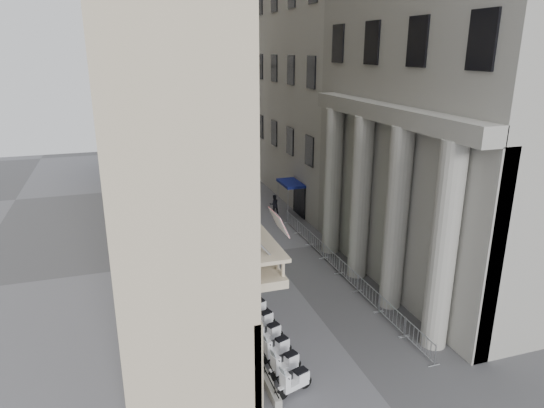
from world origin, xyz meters
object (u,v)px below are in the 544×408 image
at_px(scooter_0, 295,393).
at_px(pedestrian_a, 252,205).
at_px(street_lamp, 220,175).
at_px(info_kiosk, 222,272).
at_px(security_tent, 220,212).
at_px(pedestrian_b, 274,204).

xyz_separation_m(scooter_0, pedestrian_a, (4.47, 22.57, 0.84)).
bearing_deg(street_lamp, info_kiosk, -125.77).
bearing_deg(pedestrian_a, security_tent, 48.05).
xyz_separation_m(security_tent, street_lamp, (0.94, 4.08, 1.53)).
relative_size(info_kiosk, pedestrian_b, 1.22).
relative_size(scooter_0, pedestrian_b, 0.88).
bearing_deg(pedestrian_b, pedestrian_a, -9.32).
distance_m(scooter_0, pedestrian_a, 23.02).
bearing_deg(street_lamp, pedestrian_b, 5.29).
distance_m(info_kiosk, pedestrian_a, 13.52).
bearing_deg(scooter_0, pedestrian_b, -33.39).
relative_size(security_tent, info_kiosk, 2.18).
xyz_separation_m(scooter_0, street_lamp, (1.12, 19.35, 4.59)).
distance_m(security_tent, info_kiosk, 5.61).
relative_size(security_tent, pedestrian_b, 2.65).
bearing_deg(pedestrian_a, scooter_0, 67.30).
height_order(scooter_0, street_lamp, street_lamp).
distance_m(scooter_0, street_lamp, 19.92).
bearing_deg(info_kiosk, street_lamp, 70.05).
bearing_deg(pedestrian_a, info_kiosk, 55.38).
bearing_deg(scooter_0, info_kiosk, -12.74).
xyz_separation_m(security_tent, info_kiosk, (-1.02, -5.13, -2.01)).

